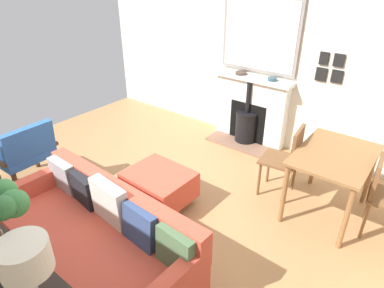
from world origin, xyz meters
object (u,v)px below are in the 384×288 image
table_lamp_far_end (25,260)px  armchair_accent (25,151)px  dining_chair_by_back_wall (383,192)px  dining_table (334,163)px  mantel_bowl_far (272,79)px  ottoman (159,185)px  fireplace (249,114)px  mantel_bowl_near (241,73)px  sofa (98,236)px  dining_chair_near_fireplace (287,156)px

table_lamp_far_end → armchair_accent: bearing=-114.7°
dining_chair_by_back_wall → dining_table: bearing=-90.9°
dining_table → dining_chair_by_back_wall: (0.01, 0.50, -0.13)m
mantel_bowl_far → ottoman: 2.16m
fireplace → dining_table: bearing=57.0°
fireplace → dining_table: size_ratio=1.20×
fireplace → mantel_bowl_far: (-0.01, 0.30, 0.60)m
table_lamp_far_end → dining_table: 2.90m
fireplace → armchair_accent: 3.09m
fireplace → dining_table: (0.98, 1.52, 0.19)m
mantel_bowl_near → armchair_accent: 3.05m
mantel_bowl_near → dining_chair_by_back_wall: size_ratio=0.20×
fireplace → sofa: 2.98m
ottoman → table_lamp_far_end: size_ratio=1.50×
ottoman → dining_chair_by_back_wall: dining_chair_by_back_wall is taller
dining_chair_near_fireplace → armchair_accent: bearing=-55.9°
fireplace → armchair_accent: bearing=-29.4°
sofa → table_lamp_far_end: (0.78, 0.60, 0.80)m
armchair_accent → dining_chair_by_back_wall: dining_chair_by_back_wall is taller
fireplace → mantel_bowl_near: (-0.01, -0.20, 0.59)m
armchair_accent → mantel_bowl_far: bearing=146.1°
mantel_bowl_far → table_lamp_far_end: (3.75, 0.48, 0.09)m
mantel_bowl_far → ottoman: (1.99, -0.32, -0.80)m
mantel_bowl_far → sofa: (2.97, -0.12, -0.70)m
mantel_bowl_near → mantel_bowl_far: (0.00, 0.50, 0.00)m
sofa → fireplace: bearing=-176.6°
fireplace → dining_table: fireplace is taller
mantel_bowl_far → dining_chair_by_back_wall: bearing=59.8°
mantel_bowl_far → sofa: mantel_bowl_far is taller
mantel_bowl_far → sofa: size_ratio=0.06×
fireplace → table_lamp_far_end: table_lamp_far_end is taller
mantel_bowl_far → dining_table: mantel_bowl_far is taller
mantel_bowl_near → ottoman: mantel_bowl_near is taller
sofa → dining_table: (-1.99, 1.34, 0.30)m
armchair_accent → dining_table: bearing=119.4°
dining_chair_near_fireplace → fireplace: bearing=-133.6°
armchair_accent → dining_table: 3.49m
fireplace → ottoman: fireplace is taller
sofa → armchair_accent: bearing=-99.2°
mantel_bowl_near → armchair_accent: size_ratio=0.20×
fireplace → sofa: (2.97, 0.18, -0.11)m
fireplace → dining_table: 1.82m
mantel_bowl_near → sofa: (2.97, 0.38, -0.70)m
sofa → dining_chair_near_fireplace: size_ratio=2.26×
ottoman → fireplace: bearing=179.5°
dining_table → sofa: bearing=-34.0°
sofa → ottoman: 1.01m
mantel_bowl_far → ottoman: size_ratio=0.17×
dining_chair_by_back_wall → ottoman: bearing=-64.0°
sofa → armchair_accent: 1.72m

